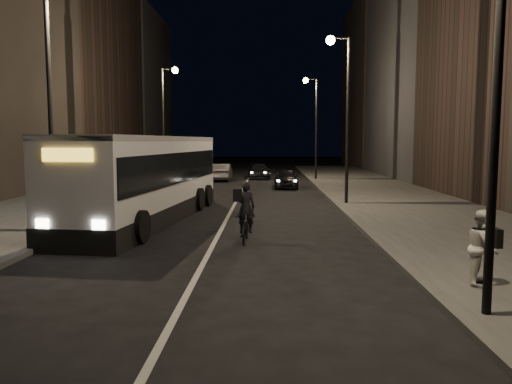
# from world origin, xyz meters

# --- Properties ---
(ground) EXTENTS (180.00, 180.00, 0.00)m
(ground) POSITION_xyz_m (0.00, 0.00, 0.00)
(ground) COLOR black
(ground) RESTS_ON ground
(sidewalk_right) EXTENTS (7.00, 70.00, 0.16)m
(sidewalk_right) POSITION_xyz_m (8.50, 14.00, 0.08)
(sidewalk_right) COLOR #333330
(sidewalk_right) RESTS_ON ground
(sidewalk_left) EXTENTS (7.00, 70.00, 0.16)m
(sidewalk_left) POSITION_xyz_m (-8.50, 14.00, 0.08)
(sidewalk_left) COLOR #333330
(sidewalk_left) RESTS_ON ground
(building_row_right) EXTENTS (8.00, 61.00, 21.00)m
(building_row_right) POSITION_xyz_m (16.00, 27.50, 10.50)
(building_row_right) COLOR black
(building_row_right) RESTS_ON ground
(building_row_left) EXTENTS (8.00, 61.00, 22.00)m
(building_row_left) POSITION_xyz_m (-16.00, 28.50, 11.00)
(building_row_left) COLOR black
(building_row_left) RESTS_ON ground
(streetlight_right_near) EXTENTS (1.20, 0.44, 8.12)m
(streetlight_right_near) POSITION_xyz_m (5.33, -4.00, 5.36)
(streetlight_right_near) COLOR black
(streetlight_right_near) RESTS_ON sidewalk_right
(streetlight_right_mid) EXTENTS (1.20, 0.44, 8.12)m
(streetlight_right_mid) POSITION_xyz_m (5.33, 12.00, 5.36)
(streetlight_right_mid) COLOR black
(streetlight_right_mid) RESTS_ON sidewalk_right
(streetlight_right_far) EXTENTS (1.20, 0.44, 8.12)m
(streetlight_right_far) POSITION_xyz_m (5.33, 28.00, 5.36)
(streetlight_right_far) COLOR black
(streetlight_right_far) RESTS_ON sidewalk_right
(streetlight_left_near) EXTENTS (1.20, 0.44, 8.12)m
(streetlight_left_near) POSITION_xyz_m (-5.33, 4.00, 5.36)
(streetlight_left_near) COLOR black
(streetlight_left_near) RESTS_ON sidewalk_left
(streetlight_left_far) EXTENTS (1.20, 0.44, 8.12)m
(streetlight_left_far) POSITION_xyz_m (-5.33, 22.00, 5.36)
(streetlight_left_far) COLOR black
(streetlight_left_far) RESTS_ON sidewalk_left
(city_bus) EXTENTS (4.02, 12.83, 3.41)m
(city_bus) POSITION_xyz_m (-3.18, 7.28, 1.85)
(city_bus) COLOR silver
(city_bus) RESTS_ON ground
(cyclist_on_bicycle) EXTENTS (0.65, 1.73, 1.97)m
(cyclist_on_bicycle) POSITION_xyz_m (1.00, 2.93, 0.66)
(cyclist_on_bicycle) COLOR black
(cyclist_on_bicycle) RESTS_ON ground
(pedestrian_woman) EXTENTS (0.88, 0.97, 1.61)m
(pedestrian_woman) POSITION_xyz_m (6.29, -2.16, 0.97)
(pedestrian_woman) COLOR beige
(pedestrian_woman) RESTS_ON sidewalk_right
(car_near) EXTENTS (1.60, 3.92, 1.33)m
(car_near) POSITION_xyz_m (2.92, 21.52, 0.67)
(car_near) COLOR black
(car_near) RESTS_ON ground
(car_mid) EXTENTS (1.48, 4.21, 1.38)m
(car_mid) POSITION_xyz_m (-2.08, 27.79, 0.69)
(car_mid) COLOR #3A3A3C
(car_mid) RESTS_ON ground
(car_far) EXTENTS (2.15, 4.47, 1.26)m
(car_far) POSITION_xyz_m (0.91, 30.12, 0.63)
(car_far) COLOR black
(car_far) RESTS_ON ground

